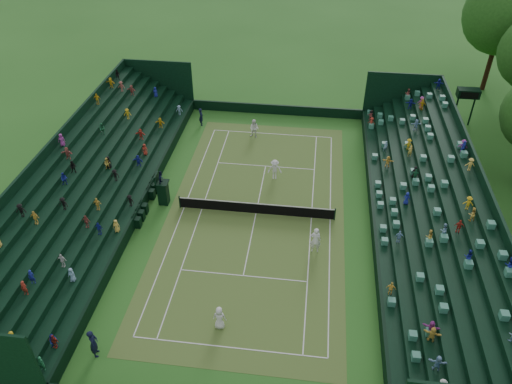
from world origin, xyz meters
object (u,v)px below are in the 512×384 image
(player_far_west, at_px, (254,129))
(player_far_east, at_px, (275,169))
(umpire_chair, at_px, (163,190))
(player_near_west, at_px, (219,318))
(tennis_net, at_px, (256,208))
(player_near_east, at_px, (315,240))

(player_far_west, distance_m, player_far_east, 6.87)
(umpire_chair, xyz_separation_m, player_near_west, (6.39, -10.94, -0.45))
(player_far_west, relative_size, player_far_east, 1.01)
(player_near_west, height_order, player_far_west, player_far_west)
(player_far_west, bearing_deg, tennis_net, -67.02)
(player_near_east, bearing_deg, tennis_net, -36.39)
(tennis_net, relative_size, player_near_east, 5.75)
(player_near_west, bearing_deg, player_far_east, -96.30)
(player_near_east, height_order, player_far_east, player_near_east)
(tennis_net, xyz_separation_m, player_near_east, (4.46, -3.52, 0.49))
(tennis_net, bearing_deg, umpire_chair, 176.90)
(tennis_net, distance_m, player_far_west, 11.23)
(player_near_west, relative_size, player_far_west, 0.90)
(umpire_chair, distance_m, player_near_east, 12.23)
(player_near_west, distance_m, player_far_east, 15.36)
(player_near_east, bearing_deg, umpire_chair, -16.75)
(player_far_west, bearing_deg, player_near_west, -72.92)
(player_near_east, relative_size, player_far_east, 1.16)
(player_near_west, distance_m, player_near_east, 8.75)
(player_near_west, bearing_deg, player_near_east, -126.57)
(umpire_chair, bearing_deg, player_far_east, 28.32)
(umpire_chair, relative_size, player_far_east, 1.66)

